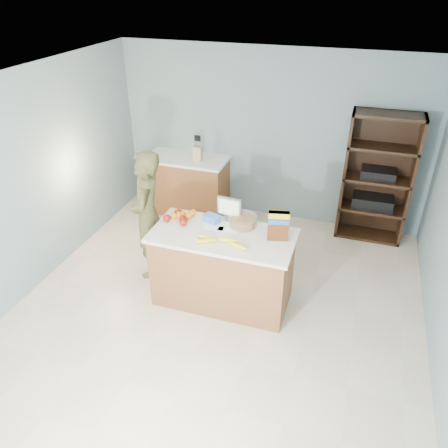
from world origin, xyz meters
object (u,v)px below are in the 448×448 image
(shelving_unit, at_px, (377,180))
(cereal_box, at_px, (278,224))
(tv, at_px, (229,208))
(person, at_px, (148,216))
(counter_peninsula, at_px, (223,270))

(shelving_unit, height_order, cereal_box, shelving_unit)
(tv, relative_size, cereal_box, 0.87)
(person, xyz_separation_m, tv, (1.01, 0.05, 0.25))
(counter_peninsula, bearing_deg, tv, 94.04)
(tv, bearing_deg, person, -177.02)
(cereal_box, bearing_deg, shelving_unit, 63.74)
(counter_peninsula, distance_m, cereal_box, 0.89)
(person, distance_m, cereal_box, 1.64)
(counter_peninsula, xyz_separation_m, person, (-1.03, 0.26, 0.40))
(shelving_unit, distance_m, cereal_box, 2.20)
(shelving_unit, height_order, person, shelving_unit)
(counter_peninsula, bearing_deg, person, 166.01)
(shelving_unit, xyz_separation_m, cereal_box, (-0.97, -1.96, 0.23))
(person, relative_size, cereal_box, 4.98)
(shelving_unit, bearing_deg, counter_peninsula, -127.11)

